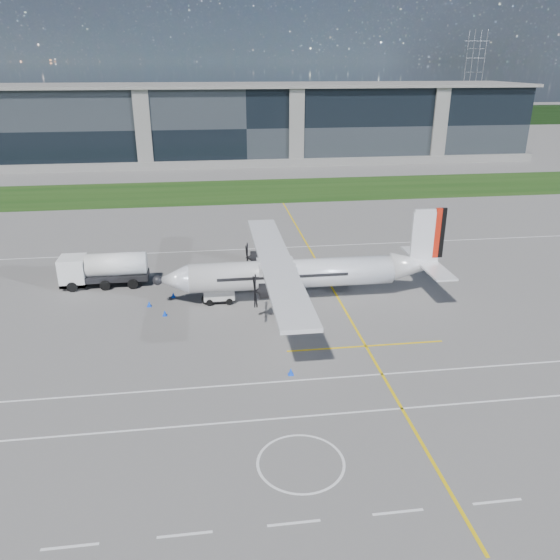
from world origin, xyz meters
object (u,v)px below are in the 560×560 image
at_px(baggage_tug, 219,293).
at_px(ground_crew_person, 215,287).
at_px(safety_cone_portwing, 291,371).
at_px(turboprop_aircraft, 303,257).
at_px(pylon_east, 473,77).
at_px(fuel_tanker_truck, 98,270).
at_px(safety_cone_nose_port, 165,313).
at_px(safety_cone_stbdwing, 257,252).
at_px(safety_cone_nose_stbd, 173,295).
at_px(safety_cone_fwd, 149,304).

distance_m(baggage_tug, ground_crew_person, 1.24).
height_order(ground_crew_person, safety_cone_portwing, ground_crew_person).
bearing_deg(ground_crew_person, turboprop_aircraft, -98.86).
height_order(pylon_east, fuel_tanker_truck, pylon_east).
height_order(pylon_east, baggage_tug, pylon_east).
xyz_separation_m(safety_cone_nose_port, safety_cone_portwing, (9.09, -10.63, 0.00)).
xyz_separation_m(safety_cone_stbdwing, safety_cone_nose_stbd, (-8.60, -10.96, 0.00)).
distance_m(pylon_east, safety_cone_stbdwing, 160.94).
xyz_separation_m(safety_cone_fwd, safety_cone_nose_stbd, (1.99, 1.74, 0.00)).
height_order(baggage_tug, safety_cone_nose_stbd, baggage_tug).
xyz_separation_m(pylon_east, ground_crew_person, (-93.01, -145.11, -14.07)).
relative_size(ground_crew_person, safety_cone_fwd, 3.74).
bearing_deg(safety_cone_stbdwing, turboprop_aircraft, -77.11).
distance_m(turboprop_aircraft, fuel_tanker_truck, 19.63).
bearing_deg(ground_crew_person, safety_cone_stbdwing, -20.79).
height_order(fuel_tanker_truck, safety_cone_fwd, fuel_tanker_truck).
bearing_deg(safety_cone_fwd, pylon_east, 56.02).
relative_size(safety_cone_fwd, safety_cone_portwing, 1.00).
bearing_deg(safety_cone_portwing, turboprop_aircraft, 76.73).
xyz_separation_m(turboprop_aircraft, safety_cone_fwd, (-13.52, 0.13, -3.73)).
distance_m(ground_crew_person, safety_cone_portwing, 14.92).
distance_m(ground_crew_person, safety_cone_nose_stbd, 3.84).
height_order(safety_cone_stbdwing, safety_cone_nose_port, same).
bearing_deg(ground_crew_person, safety_cone_nose_stbd, 87.50).
relative_size(pylon_east, turboprop_aircraft, 1.13).
distance_m(baggage_tug, safety_cone_nose_stbd, 4.42).
bearing_deg(safety_cone_nose_port, baggage_tug, 26.32).
distance_m(turboprop_aircraft, ground_crew_person, 8.49).
height_order(turboprop_aircraft, safety_cone_nose_stbd, turboprop_aircraft).
relative_size(safety_cone_fwd, safety_cone_nose_stbd, 1.00).
distance_m(pylon_east, safety_cone_portwing, 182.61).
height_order(fuel_tanker_truck, safety_cone_stbdwing, fuel_tanker_truck).
bearing_deg(safety_cone_portwing, safety_cone_fwd, 129.78).
distance_m(pylon_east, safety_cone_nose_port, 178.21).
xyz_separation_m(pylon_east, baggage_tug, (-92.66, -146.30, -14.14)).
relative_size(fuel_tanker_truck, safety_cone_nose_port, 16.89).
bearing_deg(turboprop_aircraft, safety_cone_stbdwing, 102.89).
height_order(pylon_east, ground_crew_person, pylon_east).
distance_m(baggage_tug, safety_cone_stbdwing, 13.27).
distance_m(turboprop_aircraft, safety_cone_portwing, 13.43).
bearing_deg(safety_cone_fwd, ground_crew_person, 13.86).
bearing_deg(ground_crew_person, safety_cone_nose_port, 131.43).
height_order(pylon_east, safety_cone_nose_port, pylon_east).
bearing_deg(pylon_east, safety_cone_fwd, -123.98).
xyz_separation_m(turboprop_aircraft, safety_cone_portwing, (-2.96, -12.56, -3.73)).
relative_size(fuel_tanker_truck, baggage_tug, 2.93).
bearing_deg(turboprop_aircraft, baggage_tug, 177.21).
height_order(pylon_east, turboprop_aircraft, pylon_east).
height_order(turboprop_aircraft, safety_cone_stbdwing, turboprop_aircraft).
bearing_deg(turboprop_aircraft, safety_cone_nose_port, -170.92).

